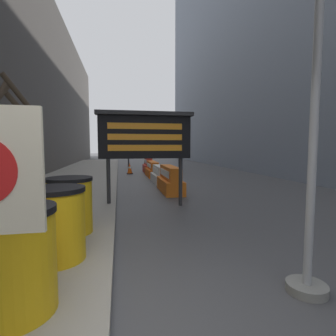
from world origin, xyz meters
The scene contains 14 objects.
building_left_facade centered at (-3.94, 9.80, 5.40)m, with size 0.40×50.40×10.80m.
bare_tree centered at (-3.17, 6.93, 2.05)m, with size 1.47×1.53×3.85m.
barrel_drum_foreground centered at (-0.85, 0.50, 0.62)m, with size 0.78×0.78×0.96m.
barrel_drum_middle centered at (-0.73, 1.60, 0.62)m, with size 0.78×0.78×0.96m.
barrel_drum_back centered at (-0.74, 2.70, 0.62)m, with size 0.78×0.78×0.96m.
message_board centered at (0.78, 4.95, 1.89)m, with size 2.52×0.36×2.52m.
jersey_barrier_orange_near centered at (1.87, 7.10, 0.40)m, with size 0.65×2.09×0.92m.
jersey_barrier_white centered at (1.87, 9.66, 0.33)m, with size 0.57×1.95×0.75m.
jersey_barrier_orange_far centered at (1.87, 12.01, 0.36)m, with size 0.63×2.14×0.81m.
jersey_barrier_red_striped centered at (1.87, 14.23, 0.41)m, with size 0.55×1.71×0.93m.
traffic_cone_near centered at (0.71, 13.56, 0.32)m, with size 0.37×0.37×0.66m.
traffic_light_near_curb centered at (0.85, 18.96, 3.13)m, with size 0.28×0.45×4.34m.
pedestrian_worker centered at (4.27, 15.61, 1.01)m, with size 0.52×0.50×1.72m.
steel_pole_right centered at (2.13, 0.51, 1.09)m, with size 0.44×0.44×3.54m.
Camera 1 is at (0.10, -1.95, 1.63)m, focal length 28.00 mm.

